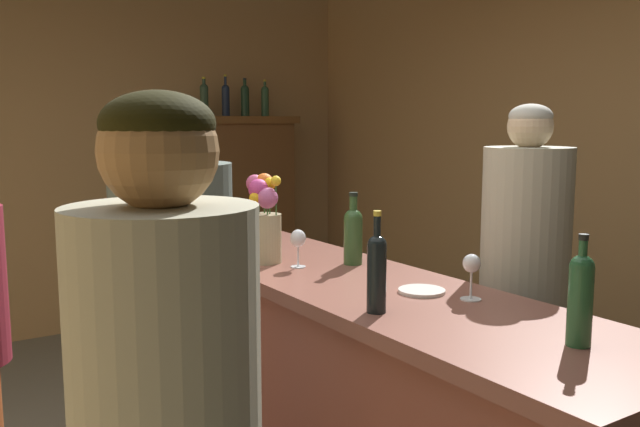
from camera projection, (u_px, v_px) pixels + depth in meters
name	position (u px, v px, depth m)	size (l,w,h in m)	color
wall_back	(47.00, 155.00, 5.11)	(5.19, 0.12, 2.80)	tan
bar_counter	(347.00, 406.00, 2.65)	(0.66, 2.63, 1.06)	brown
display_cabinet	(239.00, 213.00, 5.71)	(0.97, 0.45, 1.70)	brown
wine_bottle_syrah	(581.00, 295.00, 1.77)	(0.07, 0.07, 0.30)	#22522E
wine_bottle_pinot	(377.00, 269.00, 2.08)	(0.06, 0.06, 0.32)	black
wine_bottle_rose	(353.00, 233.00, 2.79)	(0.08, 0.08, 0.30)	#2F5026
wine_glass_front	(298.00, 240.00, 2.74)	(0.06, 0.06, 0.16)	white
wine_glass_mid	(472.00, 267.00, 2.23)	(0.07, 0.07, 0.16)	white
flower_arrangement	(264.00, 219.00, 2.82)	(0.15, 0.17, 0.38)	tan
cheese_plate	(422.00, 291.00, 2.34)	(0.16, 0.16, 0.01)	white
display_bottle_left	(204.00, 98.00, 5.42)	(0.07, 0.07, 0.31)	#2B4734
display_bottle_midleft	(226.00, 99.00, 5.52)	(0.06, 0.06, 0.34)	#18253E
display_bottle_center	(245.00, 99.00, 5.62)	(0.07, 0.07, 0.32)	#1A3825
display_bottle_midright	(265.00, 100.00, 5.72)	(0.07, 0.07, 0.31)	#2A5035
patron_near_entrance	(176.00, 358.00, 2.00)	(0.35, 0.35, 1.73)	gray
bartender	(523.00, 297.00, 2.72)	(0.35, 0.35, 1.72)	brown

